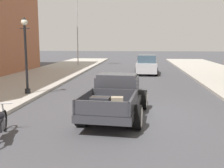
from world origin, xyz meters
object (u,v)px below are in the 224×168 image
object	(u,v)px
car_background_silver	(147,65)
flagpole	(79,14)
street_lamp_near	(26,50)
hotrod_truck_gunmetal	(117,96)

from	to	relation	value
car_background_silver	flagpole	bearing A→B (deg)	139.46
street_lamp_near	flagpole	world-z (taller)	flagpole
street_lamp_near	hotrod_truck_gunmetal	bearing A→B (deg)	-32.29
hotrod_truck_gunmetal	flagpole	world-z (taller)	flagpole
car_background_silver	street_lamp_near	size ratio (longest dim) A/B	1.13
hotrod_truck_gunmetal	car_background_silver	distance (m)	13.72
car_background_silver	hotrod_truck_gunmetal	bearing A→B (deg)	-96.02
car_background_silver	flagpole	distance (m)	10.88
hotrod_truck_gunmetal	flagpole	bearing A→B (deg)	106.51
hotrod_truck_gunmetal	flagpole	distance (m)	21.38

